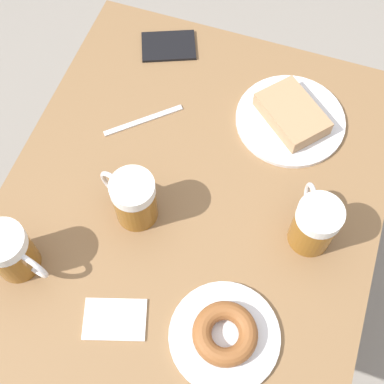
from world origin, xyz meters
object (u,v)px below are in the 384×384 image
napkin_folded (115,319)px  fork (143,120)px  plate_with_donut (225,335)px  beer_mug_left (133,199)px  beer_mug_center (11,252)px  passport_near_edge (169,46)px  beer_mug_right (315,224)px  plate_with_cake (291,117)px

napkin_folded → fork: bearing=-75.7°
plate_with_donut → fork: 0.49m
plate_with_donut → beer_mug_left: beer_mug_left is taller
beer_mug_center → passport_near_edge: bearing=-98.0°
beer_mug_left → napkin_folded: bearing=101.2°
beer_mug_left → beer_mug_right: 0.34m
fork → plate_with_cake: bearing=-161.3°
plate_with_cake → fork: size_ratio=1.67×
beer_mug_right → passport_near_edge: size_ratio=0.82×
beer_mug_left → beer_mug_center: 0.24m
beer_mug_left → plate_with_donut: bearing=143.3°
plate_with_cake → fork: (0.30, 0.10, -0.01)m
plate_with_donut → beer_mug_center: (0.41, -0.01, 0.04)m
beer_mug_left → passport_near_edge: (0.09, -0.43, -0.06)m
plate_with_donut → beer_mug_left: size_ratio=1.60×
napkin_folded → passport_near_edge: 0.65m
fork → beer_mug_center: bearing=74.8°
beer_mug_center → fork: bearing=-105.2°
plate_with_donut → passport_near_edge: plate_with_donut is taller
plate_with_donut → napkin_folded: 0.20m
beer_mug_center → napkin_folded: (-0.21, 0.04, -0.06)m
beer_mug_center → beer_mug_right: size_ratio=1.03×
plate_with_cake → beer_mug_right: bearing=111.7°
napkin_folded → fork: 0.44m
beer_mug_left → napkin_folded: size_ratio=0.95×
plate_with_cake → fork: bearing=18.7°
beer_mug_right → fork: size_ratio=0.86×
beer_mug_center → beer_mug_right: (-0.51, -0.23, 0.00)m
beer_mug_right → napkin_folded: 0.41m
plate_with_donut → beer_mug_right: beer_mug_right is taller
plate_with_donut → beer_mug_left: 0.30m
plate_with_donut → passport_near_edge: size_ratio=1.34×
plate_with_cake → napkin_folded: (0.20, 0.53, -0.01)m
plate_with_cake → passport_near_edge: plate_with_cake is taller
beer_mug_left → beer_mug_center: same height
beer_mug_center → napkin_folded: beer_mug_center is taller
napkin_folded → beer_mug_right: bearing=-137.2°
beer_mug_left → beer_mug_center: size_ratio=0.98×
beer_mug_left → beer_mug_right: same height
beer_mug_center → napkin_folded: 0.22m
plate_with_cake → beer_mug_center: beer_mug_center is taller
beer_mug_left → plate_with_cake: bearing=-127.3°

